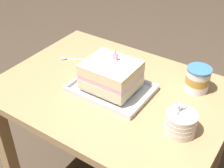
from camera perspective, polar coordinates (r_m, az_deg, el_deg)
name	(u,v)px	position (r m, az deg, el deg)	size (l,w,h in m)	color
dining_table	(113,109)	(1.42, 0.11, -4.70)	(1.01, 0.74, 0.73)	tan
foil_tray	(111,89)	(1.33, -0.12, -0.94)	(0.34, 0.25, 0.02)	silver
birthday_cake	(111,75)	(1.29, -0.13, 1.72)	(0.22, 0.19, 0.16)	beige
bowl_stack	(181,123)	(1.14, 12.69, -7.08)	(0.12, 0.12, 0.13)	silver
ice_cream_tub	(198,79)	(1.36, 15.70, 0.88)	(0.11, 0.11, 0.11)	white
serving_spoon_near_tray	(67,58)	(1.57, -8.46, 4.76)	(0.12, 0.08, 0.01)	silver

